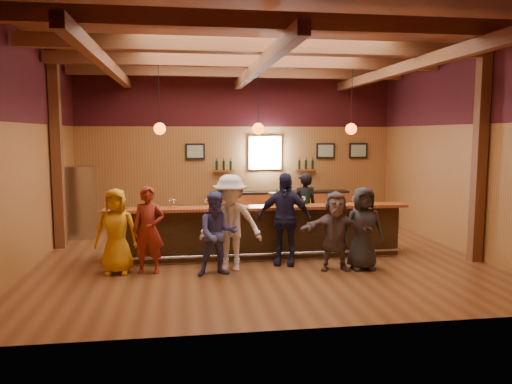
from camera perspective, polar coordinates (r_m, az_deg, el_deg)
room at (r=10.45m, az=0.20°, el=10.04°), size 9.04×9.00×4.52m
bar_counter at (r=10.73m, az=0.21°, el=-4.49°), size 6.30×1.07×1.11m
back_bar_cabinet at (r=14.40m, az=2.74°, el=-1.80°), size 4.00×0.52×0.95m
window at (r=14.41m, az=1.03°, el=4.50°), size 0.95×0.09×0.95m
framed_pictures at (r=14.56m, az=4.42°, el=4.70°), size 5.35×0.05×0.45m
wine_shelves at (r=14.37m, az=1.07°, el=2.78°), size 3.00×0.18×0.30m
pendant_lights at (r=10.38m, az=0.24°, el=7.28°), size 4.24×0.24×1.37m
stainless_fridge at (r=13.22m, az=-19.41°, el=-1.09°), size 0.70×0.70×1.80m
customer_orange at (r=9.64m, az=-15.69°, el=-4.34°), size 0.81×0.55×1.60m
customer_redvest at (r=9.51m, az=-12.18°, el=-4.27°), size 0.64×0.46×1.64m
customer_denim at (r=9.20m, az=-4.42°, el=-4.79°), size 0.80×0.65×1.55m
customer_white at (r=9.50m, az=-2.92°, el=-3.53°), size 1.31×0.93×1.83m
customer_navy at (r=9.91m, az=3.25°, el=-3.09°), size 1.17×0.81×1.84m
customer_brown at (r=9.64m, az=9.08°, el=-4.42°), size 1.45×0.63×1.52m
customer_dark at (r=9.79m, az=12.16°, el=-4.09°), size 0.79×0.53×1.59m
bartender at (r=11.71m, az=5.52°, el=-1.92°), size 0.65×0.46×1.71m
ice_bucket at (r=10.46m, az=2.11°, el=-0.79°), size 0.24×0.24×0.26m
bottle_a at (r=10.51m, az=2.37°, el=-0.77°), size 0.07×0.07×0.33m
bottle_b at (r=10.65m, az=5.85°, el=-0.70°), size 0.07×0.07×0.33m
glass_a at (r=10.31m, az=-14.74°, el=-1.07°), size 0.09×0.09×0.20m
glass_b at (r=10.21m, az=-9.69°, el=-1.03°), size 0.09×0.09×0.19m
glass_c at (r=10.21m, az=-9.26°, el=-1.10°), size 0.08×0.08×0.17m
glass_d at (r=10.07m, az=-5.72°, el=-1.05°), size 0.09×0.09×0.20m
glass_e at (r=10.31m, az=-2.73°, el=-0.84°), size 0.09×0.09×0.20m
glass_f at (r=10.42m, az=5.48°, el=-0.79°), size 0.09×0.09×0.20m
glass_g at (r=10.62m, az=9.14°, el=-0.70°), size 0.09×0.09×0.20m
glass_h at (r=10.70m, az=11.15°, el=-0.73°), size 0.08×0.08×0.19m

